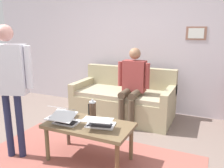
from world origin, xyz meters
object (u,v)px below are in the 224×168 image
Objects in this scene: person_standing at (9,76)px; french_press at (93,110)px; laptop_left at (66,120)px; laptop_right at (60,114)px; laptop_center at (99,123)px; person_seated at (133,82)px; coffee_table at (89,128)px; couch at (124,100)px.

french_press is at bearing -151.55° from person_standing.
person_standing is at bearing 18.28° from laptop_left.
laptop_right is 1.18× the size of french_press.
person_seated reaches higher than laptop_center.
laptop_left reaches higher than coffee_table.
laptop_left reaches higher than laptop_center.
french_press is 0.20× the size of person_seated.
laptop_left is 0.42m from laptop_center.
laptop_center is 1.20m from person_standing.
couch is at bearing -78.64° from laptop_center.
french_press is at bearing -162.01° from laptop_right.
coffee_table is at bearing 86.18° from person_seated.
person_standing is 1.27× the size of person_seated.
laptop_right is at bearing 67.64° from person_seated.
laptop_left is 0.84m from person_standing.
french_press reaches higher than laptop_right.
person_standing is 1.91m from person_seated.
french_press is at bearing 95.17° from couch.
couch reaches higher than french_press.
laptop_center is at bearing 136.08° from french_press.
coffee_table is 0.19m from laptop_center.
coffee_table is 0.45m from laptop_right.
french_press is (0.03, -0.16, 0.18)m from coffee_table.
coffee_table is 3.41× the size of laptop_left.
person_standing is at bearing 15.11° from laptop_center.
person_seated reaches higher than laptop_right.
laptop_right is (0.18, -0.12, 0.00)m from laptop_left.
laptop_right is at bearing 79.42° from couch.
laptop_center is at bearing -164.89° from person_standing.
laptop_left is 0.22m from laptop_right.
laptop_center is (-0.41, -0.07, 0.00)m from laptop_left.
laptop_left is 1.17× the size of french_press.
laptop_left is 0.76× the size of laptop_center.
laptop_center is 0.25× the size of person_standing.
french_press is at bearing -43.92° from laptop_center.
laptop_left is at bearing -161.72° from person_standing.
laptop_center is 0.60m from laptop_right.
person_standing reaches higher than french_press.
couch is 1.60m from laptop_center.
laptop_center is 1.31× the size of laptop_right.
laptop_right is 0.19× the size of person_standing.
person_standing is at bearing 68.36° from couch.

